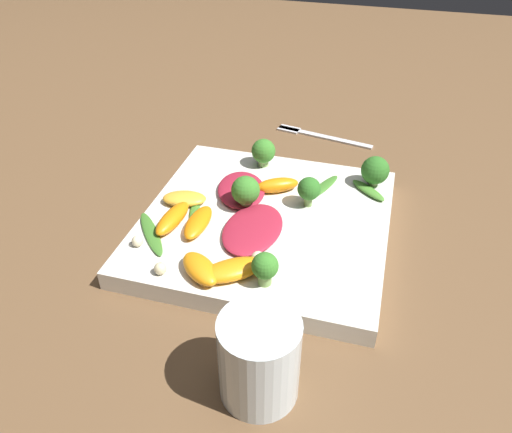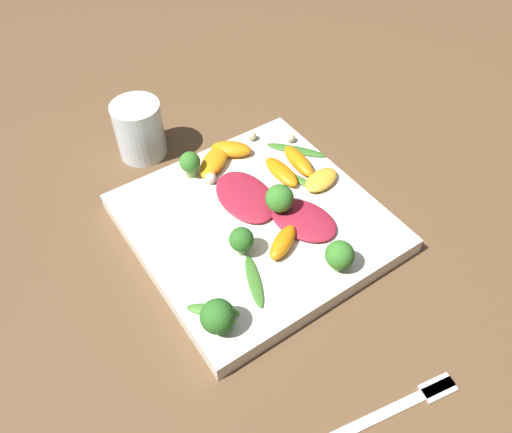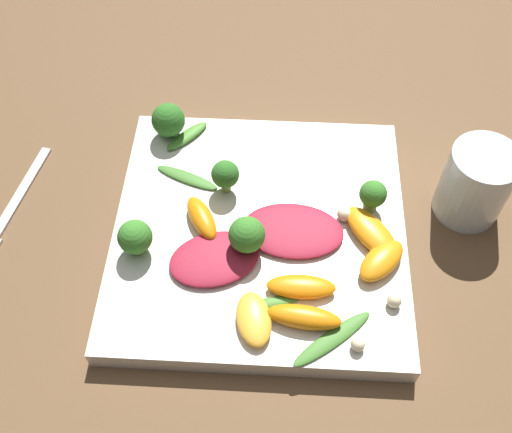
{
  "view_description": "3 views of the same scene",
  "coord_description": "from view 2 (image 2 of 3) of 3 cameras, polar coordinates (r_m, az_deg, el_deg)",
  "views": [
    {
      "loc": [
        0.13,
        -0.5,
        0.41
      ],
      "look_at": [
        -0.01,
        -0.01,
        0.03
      ],
      "focal_mm": 35.0,
      "sensor_mm": 36.0,
      "label": 1
    },
    {
      "loc": [
        0.25,
        0.36,
        0.52
      ],
      "look_at": [
        0.01,
        0.02,
        0.05
      ],
      "focal_mm": 35.0,
      "sensor_mm": 36.0,
      "label": 2
    },
    {
      "loc": [
        -0.36,
        -0.02,
        0.55
      ],
      "look_at": [
        0.0,
        0.0,
        0.04
      ],
      "focal_mm": 42.0,
      "sensor_mm": 36.0,
      "label": 3
    }
  ],
  "objects": [
    {
      "name": "ground_plane",
      "position": [
        0.68,
        -0.08,
        -1.45
      ],
      "size": [
        2.4,
        2.4,
        0.0
      ],
      "primitive_type": "plane",
      "color": "brown"
    },
    {
      "name": "plate",
      "position": [
        0.67,
        -0.08,
        -0.76
      ],
      "size": [
        0.31,
        0.31,
        0.02
      ],
      "color": "silver",
      "rests_on": "ground_plane"
    },
    {
      "name": "drinking_glass",
      "position": [
        0.78,
        -13.18,
        9.64
      ],
      "size": [
        0.07,
        0.07,
        0.09
      ],
      "color": "silver",
      "rests_on": "ground_plane"
    },
    {
      "name": "fork",
      "position": [
        0.57,
        16.27,
        -19.97
      ],
      "size": [
        0.17,
        0.05,
        0.01
      ],
      "color": "silver",
      "rests_on": "ground_plane"
    },
    {
      "name": "radicchio_leaf_0",
      "position": [
        0.68,
        -1.24,
        2.31
      ],
      "size": [
        0.08,
        0.11,
        0.01
      ],
      "color": "maroon",
      "rests_on": "plate"
    },
    {
      "name": "radicchio_leaf_1",
      "position": [
        0.65,
        5.44,
        -0.39
      ],
      "size": [
        0.09,
        0.11,
        0.01
      ],
      "color": "maroon",
      "rests_on": "plate"
    },
    {
      "name": "orange_segment_0",
      "position": [
        0.73,
        -4.79,
        6.34
      ],
      "size": [
        0.08,
        0.07,
        0.02
      ],
      "color": "orange",
      "rests_on": "plate"
    },
    {
      "name": "orange_segment_1",
      "position": [
        0.73,
        4.88,
        6.34
      ],
      "size": [
        0.03,
        0.07,
        0.02
      ],
      "color": "orange",
      "rests_on": "plate"
    },
    {
      "name": "orange_segment_2",
      "position": [
        0.7,
        7.48,
        4.16
      ],
      "size": [
        0.06,
        0.04,
        0.01
      ],
      "color": "#FCAD33",
      "rests_on": "plate"
    },
    {
      "name": "orange_segment_3",
      "position": [
        0.74,
        -2.87,
        7.71
      ],
      "size": [
        0.06,
        0.06,
        0.02
      ],
      "color": "orange",
      "rests_on": "plate"
    },
    {
      "name": "orange_segment_4",
      "position": [
        0.62,
        3.33,
        -2.83
      ],
      "size": [
        0.06,
        0.05,
        0.02
      ],
      "color": "orange",
      "rests_on": "plate"
    },
    {
      "name": "orange_segment_5",
      "position": [
        0.71,
        2.91,
        5.13
      ],
      "size": [
        0.03,
        0.07,
        0.02
      ],
      "color": "orange",
      "rests_on": "plate"
    },
    {
      "name": "broccoli_floret_0",
      "position": [
        0.54,
        -4.4,
        -11.34
      ],
      "size": [
        0.04,
        0.04,
        0.04
      ],
      "color": "#7A9E51",
      "rests_on": "plate"
    },
    {
      "name": "broccoli_floret_1",
      "position": [
        0.7,
        -7.54,
        6.06
      ],
      "size": [
        0.03,
        0.03,
        0.04
      ],
      "color": "#7A9E51",
      "rests_on": "plate"
    },
    {
      "name": "broccoli_floret_2",
      "position": [
        0.6,
        9.53,
        -4.42
      ],
      "size": [
        0.04,
        0.04,
        0.04
      ],
      "color": "#84AD5B",
      "rests_on": "plate"
    },
    {
      "name": "broccoli_floret_3",
      "position": [
        0.65,
        2.7,
        2.0
      ],
      "size": [
        0.04,
        0.04,
        0.05
      ],
      "color": "#84AD5B",
      "rests_on": "plate"
    },
    {
      "name": "broccoli_floret_4",
      "position": [
        0.6,
        -1.67,
        -2.7
      ],
      "size": [
        0.03,
        0.03,
        0.04
      ],
      "color": "#7A9E51",
      "rests_on": "plate"
    },
    {
      "name": "arugula_sprig_0",
      "position": [
        0.59,
        -0.22,
        -7.39
      ],
      "size": [
        0.04,
        0.08,
        0.0
      ],
      "color": "#3D7528",
      "rests_on": "plate"
    },
    {
      "name": "arugula_sprig_1",
      "position": [
        0.57,
        -4.96,
        -10.64
      ],
      "size": [
        0.06,
        0.05,
        0.01
      ],
      "color": "#47842D",
      "rests_on": "plate"
    },
    {
      "name": "arugula_sprig_2",
      "position": [
        0.75,
        4.62,
        7.59
      ],
      "size": [
        0.07,
        0.08,
        0.0
      ],
      "color": "#3D7528",
      "rests_on": "plate"
    },
    {
      "name": "arugula_sprig_3",
      "position": [
        0.7,
        5.45,
        3.94
      ],
      "size": [
        0.03,
        0.06,
        0.0
      ],
      "color": "#3D7528",
      "rests_on": "plate"
    },
    {
      "name": "macadamia_nut_0",
      "position": [
        0.77,
        -0.49,
        9.18
      ],
      "size": [
        0.01,
        0.01,
        0.01
      ],
      "color": "beige",
      "rests_on": "plate"
    },
    {
      "name": "macadamia_nut_1",
      "position": [
        0.7,
        -5.18,
        4.38
      ],
      "size": [
        0.02,
        0.02,
        0.02
      ],
      "color": "beige",
      "rests_on": "plate"
    },
    {
      "name": "macadamia_nut_2",
      "position": [
        0.77,
        3.98,
        8.95
      ],
      "size": [
        0.01,
        0.01,
        0.01
      ],
      "color": "beige",
      "rests_on": "plate"
    }
  ]
}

